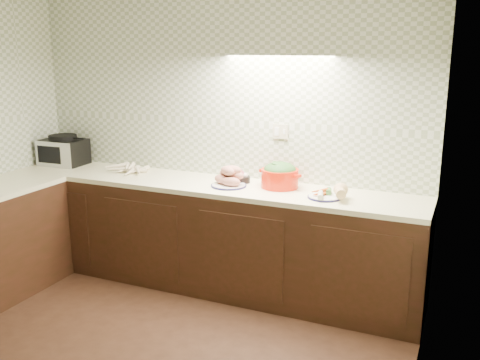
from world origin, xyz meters
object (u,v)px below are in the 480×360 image
at_px(toaster_oven, 63,151).
at_px(parsnip_pile, 124,169).
at_px(sweet_potato_plate, 230,178).
at_px(veg_plate, 332,193).
at_px(dutch_oven, 280,175).
at_px(onion_bowl, 241,178).

distance_m(toaster_oven, parsnip_pile, 0.74).
bearing_deg(sweet_potato_plate, veg_plate, -1.03).
xyz_separation_m(toaster_oven, parsnip_pile, (0.73, -0.06, -0.10)).
bearing_deg(sweet_potato_plate, toaster_oven, 176.37).
bearing_deg(sweet_potato_plate, dutch_oven, 18.07).
height_order(parsnip_pile, veg_plate, veg_plate).
height_order(toaster_oven, sweet_potato_plate, toaster_oven).
distance_m(sweet_potato_plate, onion_bowl, 0.16).
bearing_deg(parsnip_pile, veg_plate, -2.18).
bearing_deg(parsnip_pile, onion_bowl, 4.67).
xyz_separation_m(onion_bowl, dutch_oven, (0.34, -0.02, 0.06)).
bearing_deg(parsnip_pile, dutch_oven, 2.67).
distance_m(sweet_potato_plate, veg_plate, 0.85).
height_order(sweet_potato_plate, onion_bowl, sweet_potato_plate).
xyz_separation_m(dutch_oven, veg_plate, (0.46, -0.14, -0.06)).
relative_size(parsnip_pile, dutch_oven, 1.01).
bearing_deg(onion_bowl, veg_plate, -11.41).
bearing_deg(parsnip_pile, toaster_oven, 175.58).
relative_size(toaster_oven, dutch_oven, 1.11).
height_order(toaster_oven, onion_bowl, toaster_oven).
xyz_separation_m(toaster_oven, onion_bowl, (1.83, 0.03, -0.09)).
bearing_deg(veg_plate, toaster_oven, 177.20).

